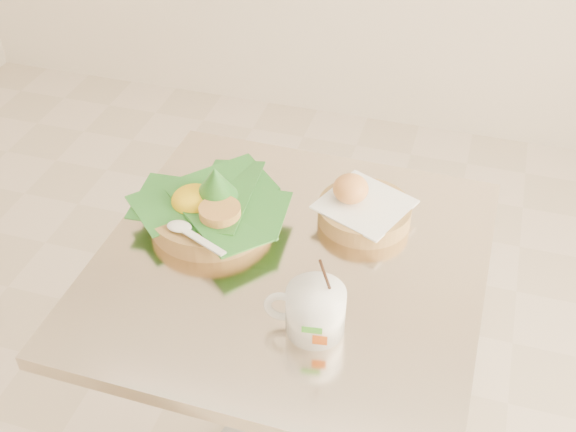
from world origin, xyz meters
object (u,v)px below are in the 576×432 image
(rice_basket, at_px, (210,206))
(bread_basket, at_px, (362,208))
(cafe_table, at_px, (290,340))
(coffee_mug, at_px, (314,310))

(rice_basket, distance_m, bread_basket, 0.29)
(bread_basket, bearing_deg, rice_basket, -161.24)
(rice_basket, xyz_separation_m, bread_basket, (0.28, 0.09, -0.01))
(cafe_table, bearing_deg, rice_basket, 161.70)
(coffee_mug, bearing_deg, rice_basket, 141.45)
(bread_basket, height_order, coffee_mug, coffee_mug)
(rice_basket, distance_m, coffee_mug, 0.34)
(rice_basket, relative_size, coffee_mug, 1.76)
(rice_basket, height_order, coffee_mug, coffee_mug)
(bread_basket, bearing_deg, cafe_table, -123.01)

